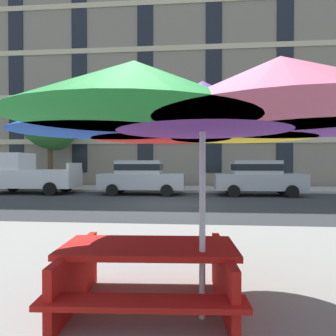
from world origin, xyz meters
TOP-DOWN VIEW (x-y plane):
  - ground_plane at (0.00, 0.00)m, footprint 120.00×120.00m
  - sidewalk_near_patio at (0.00, -9.00)m, footprint 56.00×9.00m
  - sidewalk_far at (0.00, 6.80)m, footprint 56.00×3.60m
  - apartment_building at (0.00, 14.99)m, footprint 37.84×12.08m
  - pickup_white at (-8.04, 3.70)m, footprint 5.10×2.12m
  - sedan_silver at (-1.72, 3.70)m, footprint 4.40×1.98m
  - sedan_silver_midblock at (4.25, 3.70)m, footprint 4.40×1.98m
  - street_tree_left at (-8.39, 7.09)m, footprint 3.70×3.65m
  - patio_umbrella at (1.14, -9.00)m, footprint 3.71×3.44m
  - picnic_table at (0.58, -8.80)m, footprint 1.88×1.62m

SIDE VIEW (x-z plane):
  - ground_plane at x=0.00m, z-range 0.00..0.00m
  - sidewalk_near_patio at x=0.00m, z-range 0.00..0.12m
  - sidewalk_far at x=0.00m, z-range 0.00..0.12m
  - picnic_table at x=0.58m, z-range 0.10..0.87m
  - sedan_silver at x=-1.72m, z-range 0.06..1.84m
  - sedan_silver_midblock at x=4.25m, z-range 0.06..1.84m
  - pickup_white at x=-8.04m, z-range -0.07..2.13m
  - patio_umbrella at x=1.14m, z-range 0.93..3.35m
  - street_tree_left at x=-8.39m, z-range 1.21..7.17m
  - apartment_building at x=0.00m, z-range 0.00..19.20m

